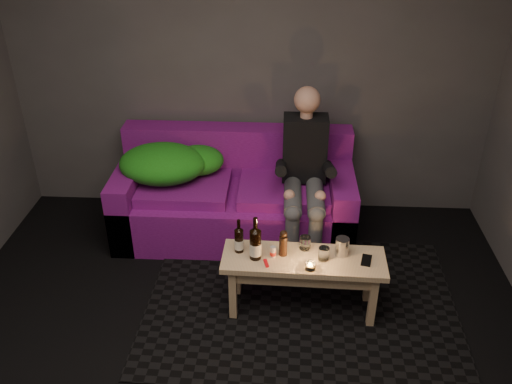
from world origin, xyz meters
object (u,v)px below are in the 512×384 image
(person, at_px, (305,170))
(beer_bottle_a, at_px, (239,240))
(coffee_table, at_px, (303,267))
(sofa, at_px, (236,198))
(steel_cup, at_px, (342,247))
(beer_bottle_b, at_px, (255,244))

(person, bearing_deg, beer_bottle_a, -120.16)
(person, distance_m, coffee_table, 0.87)
(sofa, relative_size, steel_cup, 15.22)
(person, xyz_separation_m, beer_bottle_a, (-0.45, -0.77, -0.13))
(person, bearing_deg, coffee_table, -90.94)
(coffee_table, xyz_separation_m, beer_bottle_b, (-0.32, -0.02, 0.19))
(sofa, distance_m, beer_bottle_a, 0.96)
(beer_bottle_b, height_order, steel_cup, beer_bottle_b)
(person, height_order, steel_cup, person)
(sofa, distance_m, beer_bottle_b, 1.05)
(sofa, height_order, person, person)
(sofa, bearing_deg, steel_cup, -49.36)
(person, xyz_separation_m, steel_cup, (0.24, -0.77, -0.16))
(person, bearing_deg, sofa, 164.33)
(beer_bottle_a, xyz_separation_m, steel_cup, (0.68, 0.00, -0.03))
(beer_bottle_b, bearing_deg, sofa, 102.63)
(person, relative_size, steel_cup, 10.16)
(beer_bottle_a, distance_m, beer_bottle_b, 0.13)
(beer_bottle_a, relative_size, beer_bottle_b, 0.79)
(coffee_table, bearing_deg, beer_bottle_a, 173.34)
(sofa, height_order, beer_bottle_a, sofa)
(sofa, relative_size, person, 1.50)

